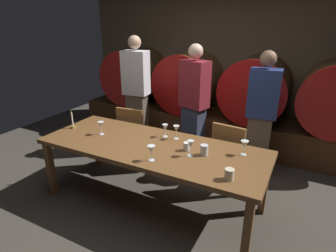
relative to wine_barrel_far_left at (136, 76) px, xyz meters
name	(u,v)px	position (x,y,z in m)	size (l,w,h in m)	color
ground_plane	(160,204)	(1.67, -2.10, -1.00)	(7.33, 7.33, 0.00)	#3F3A33
back_wall	(232,54)	(1.67, 0.55, 0.45)	(5.64, 0.24, 2.89)	brown
barrel_shelf	(218,127)	(1.67, 0.00, -0.75)	(5.07, 0.90, 0.51)	#4C2D16
wine_barrel_far_left	(136,76)	(0.00, 0.00, 0.00)	(1.00, 0.94, 1.00)	#513319
wine_barrel_center_left	(190,81)	(1.11, 0.00, 0.00)	(1.00, 0.94, 1.00)	brown
wine_barrel_center_right	(256,88)	(2.25, 0.00, 0.00)	(1.00, 0.94, 1.00)	#513319
wine_barrel_far_right	(336,97)	(3.35, 0.00, 0.00)	(1.00, 0.94, 1.00)	brown
dining_table	(152,150)	(1.58, -2.10, -0.32)	(2.48, 0.94, 0.74)	brown
chair_left	(134,133)	(0.86, -1.39, -0.51)	(0.44, 0.44, 0.88)	brown
chair_right	(230,153)	(2.27, -1.39, -0.51)	(0.44, 0.44, 0.88)	brown
guest_left	(137,94)	(0.62, -0.93, -0.08)	(0.40, 0.28, 1.80)	brown
guest_center	(194,106)	(1.60, -0.96, -0.12)	(0.43, 0.34, 1.72)	#33384C
guest_right	(261,114)	(2.49, -0.81, -0.15)	(0.40, 0.27, 1.67)	brown
candle_center	(73,123)	(0.46, -2.12, -0.19)	(0.05, 0.05, 0.23)	olive
wine_glass_far_left	(101,125)	(0.90, -2.11, -0.14)	(0.07, 0.07, 0.16)	white
wine_glass_left	(165,128)	(1.60, -1.83, -0.15)	(0.07, 0.07, 0.15)	white
wine_glass_center_left	(176,129)	(1.74, -1.83, -0.14)	(0.07, 0.07, 0.16)	silver
wine_glass_center_right	(151,150)	(1.76, -2.40, -0.15)	(0.08, 0.08, 0.16)	white
wine_glass_right	(191,145)	(2.05, -2.14, -0.14)	(0.07, 0.07, 0.16)	silver
wine_glass_far_right	(244,145)	(2.52, -1.87, -0.15)	(0.08, 0.08, 0.15)	silver
cup_left	(186,146)	(1.97, -2.05, -0.21)	(0.07, 0.07, 0.09)	white
cup_center	(204,150)	(2.17, -2.06, -0.20)	(0.08, 0.08, 0.11)	silver
cup_right	(229,174)	(2.52, -2.39, -0.21)	(0.08, 0.08, 0.10)	beige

